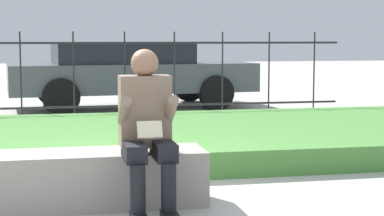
{
  "coord_description": "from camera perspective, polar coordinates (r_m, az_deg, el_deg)",
  "views": [
    {
      "loc": [
        -0.26,
        -4.98,
        1.31
      ],
      "look_at": [
        0.94,
        0.64,
        0.69
      ],
      "focal_mm": 60.0,
      "sensor_mm": 36.0,
      "label": 1
    }
  ],
  "objects": [
    {
      "name": "grass_berm",
      "position": [
        7.5,
        -9.88,
        -2.95
      ],
      "size": [
        10.43,
        3.43,
        0.26
      ],
      "color": "#4C893D",
      "rests_on": "ground_plane"
    },
    {
      "name": "car_parked_center",
      "position": [
        12.18,
        -5.64,
        3.23
      ],
      "size": [
        4.65,
        2.25,
        1.24
      ],
      "rotation": [
        0.0,
        0.0,
        0.09
      ],
      "color": "#4C5156",
      "rests_on": "ground_plane"
    },
    {
      "name": "stone_bench",
      "position": [
        5.11,
        -11.55,
        -6.58
      ],
      "size": [
        2.25,
        0.52,
        0.43
      ],
      "color": "gray",
      "rests_on": "ground_plane"
    },
    {
      "name": "person_seated_reader",
      "position": [
        4.78,
        -4.04,
        -1.55
      ],
      "size": [
        0.42,
        0.73,
        1.23
      ],
      "color": "black",
      "rests_on": "ground_plane"
    },
    {
      "name": "iron_fence",
      "position": [
        9.76,
        -10.47,
        2.78
      ],
      "size": [
        8.43,
        0.03,
        1.41
      ],
      "color": "#232326",
      "rests_on": "ground_plane"
    },
    {
      "name": "ground_plane",
      "position": [
        5.16,
        -8.83,
        -8.59
      ],
      "size": [
        60.0,
        60.0,
        0.0
      ],
      "primitive_type": "plane",
      "color": "#B2AFA8"
    }
  ]
}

